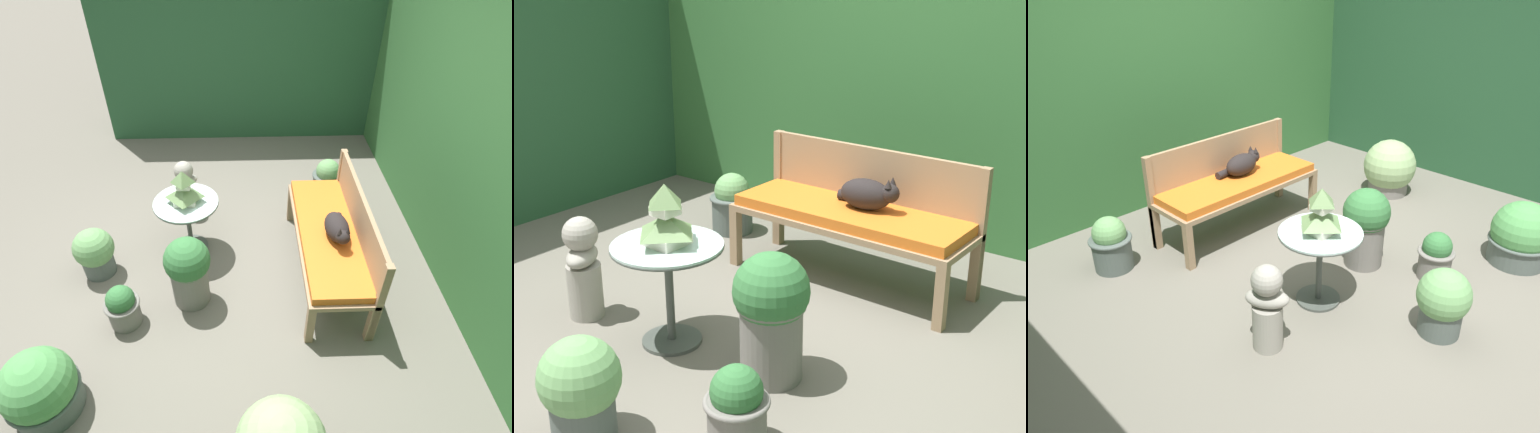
% 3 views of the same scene
% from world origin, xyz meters
% --- Properties ---
extents(ground, '(30.00, 30.00, 0.00)m').
position_xyz_m(ground, '(0.00, 0.00, 0.00)').
color(ground, '#666056').
extents(foliage_hedge_back, '(6.40, 0.85, 2.22)m').
position_xyz_m(foliage_hedge_back, '(0.00, 2.33, 1.11)').
color(foliage_hedge_back, '#336633').
rests_on(foliage_hedge_back, ground).
extents(garden_bench, '(1.53, 0.53, 0.49)m').
position_xyz_m(garden_bench, '(0.04, 0.90, 0.42)').
color(garden_bench, '#937556').
rests_on(garden_bench, ground).
extents(bench_backrest, '(1.53, 0.06, 0.82)m').
position_xyz_m(bench_backrest, '(0.04, 1.15, 0.60)').
color(bench_backrest, '#937556').
rests_on(bench_backrest, ground).
extents(cat, '(0.44, 0.22, 0.22)m').
position_xyz_m(cat, '(0.13, 0.95, 0.59)').
color(cat, black).
rests_on(cat, garden_bench).
extents(patio_table, '(0.59, 0.59, 0.57)m').
position_xyz_m(patio_table, '(-0.30, -0.33, 0.44)').
color(patio_table, '#424742').
rests_on(patio_table, ground).
extents(pagoda_birdhouse, '(0.26, 0.26, 0.32)m').
position_xyz_m(pagoda_birdhouse, '(-0.30, -0.33, 0.70)').
color(pagoda_birdhouse, silver).
rests_on(pagoda_birdhouse, patio_table).
extents(garden_bust, '(0.28, 0.32, 0.60)m').
position_xyz_m(garden_bust, '(-0.89, -0.42, 0.31)').
color(garden_bust, gray).
rests_on(garden_bust, ground).
extents(potted_plant_bench_left, '(0.34, 0.34, 0.45)m').
position_xyz_m(potted_plant_bench_left, '(-1.12, 1.12, 0.22)').
color(potted_plant_bench_left, '#4C5651').
rests_on(potted_plant_bench_left, ground).
extents(potted_plant_hedge_corner, '(0.37, 0.37, 0.66)m').
position_xyz_m(potted_plant_hedge_corner, '(0.33, -0.27, 0.36)').
color(potted_plant_hedge_corner, slate).
rests_on(potted_plant_hedge_corner, ground).
extents(potted_plant_table_far, '(0.28, 0.28, 0.39)m').
position_xyz_m(potted_plant_table_far, '(0.55, -0.79, 0.19)').
color(potted_plant_table_far, slate).
rests_on(potted_plant_table_far, ground).
extents(potted_plant_bench_right, '(0.35, 0.35, 0.48)m').
position_xyz_m(potted_plant_bench_right, '(-0.01, -1.14, 0.25)').
color(potted_plant_bench_right, '#4C5651').
rests_on(potted_plant_bench_right, ground).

